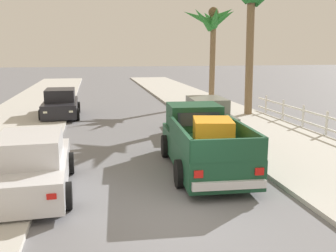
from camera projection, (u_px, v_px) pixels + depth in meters
The scene contains 12 objects.
ground_plane at pixel (178, 219), 8.10m from camera, with size 160.00×160.00×0.00m, color slate.
sidewalk_left at pixel (19, 123), 18.57m from camera, with size 4.65×60.00×0.12m, color beige.
sidewalk_right at pixel (226, 116), 20.66m from camera, with size 4.65×60.00×0.12m, color beige.
curb_left at pixel (38, 122), 18.75m from camera, with size 0.16×60.00×0.10m, color silver.
curb_right at pixel (210, 116), 20.49m from camera, with size 0.16×60.00×0.10m, color silver.
pickup_truck at pixel (203, 142), 11.48m from camera, with size 2.43×5.31×1.80m.
car_left_near at pixel (206, 116), 16.81m from camera, with size 2.18×4.33×1.54m.
car_right_near at pixel (61, 104), 20.49m from camera, with size 2.08×4.29×1.54m.
car_left_mid at pixel (31, 166), 9.50m from camera, with size 2.12×4.30×1.54m.
palm_tree_left_fore at pixel (212, 24), 24.46m from camera, with size 3.53×3.54×6.42m.
palm_tree_left_mid at pixel (253, 2), 19.73m from camera, with size 3.70×4.36×7.51m.
picket_fence at pixel (327, 123), 15.71m from camera, with size 0.06×13.34×1.10m.
Camera 1 is at (-1.70, -7.34, 3.59)m, focal length 39.86 mm.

